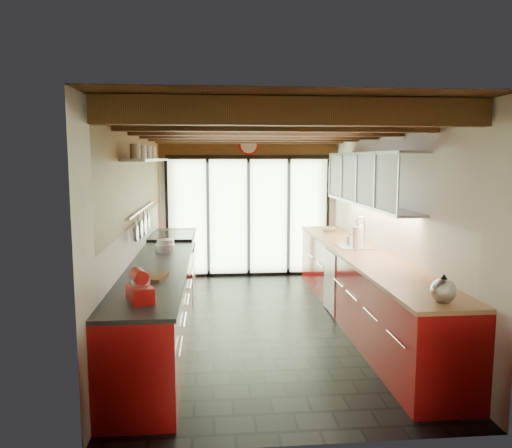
# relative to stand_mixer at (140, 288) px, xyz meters

# --- Properties ---
(ground) EXTENTS (5.50, 5.50, 0.00)m
(ground) POSITION_rel_stand_mixer_xyz_m (1.27, 1.99, -1.03)
(ground) COLOR black
(ground) RESTS_ON ground
(room_shell) EXTENTS (5.50, 5.50, 5.50)m
(room_shell) POSITION_rel_stand_mixer_xyz_m (1.27, 1.99, 0.62)
(room_shell) COLOR silver
(room_shell) RESTS_ON ground
(ceiling_beams) EXTENTS (3.14, 5.06, 4.90)m
(ceiling_beams) POSITION_rel_stand_mixer_xyz_m (1.27, 2.37, 1.43)
(ceiling_beams) COLOR #593316
(ceiling_beams) RESTS_ON ground
(glass_door) EXTENTS (2.95, 0.10, 2.90)m
(glass_door) POSITION_rel_stand_mixer_xyz_m (1.27, 4.69, 0.63)
(glass_door) COLOR #C6EAAD
(glass_door) RESTS_ON ground
(left_counter) EXTENTS (0.68, 5.00, 0.92)m
(left_counter) POSITION_rel_stand_mixer_xyz_m (-0.01, 1.99, -0.57)
(left_counter) COLOR #A00F10
(left_counter) RESTS_ON ground
(range_stove) EXTENTS (0.66, 0.90, 0.97)m
(range_stove) POSITION_rel_stand_mixer_xyz_m (-0.01, 3.44, -0.56)
(range_stove) COLOR silver
(range_stove) RESTS_ON ground
(right_counter) EXTENTS (0.68, 5.00, 0.92)m
(right_counter) POSITION_rel_stand_mixer_xyz_m (2.54, 2.00, -0.57)
(right_counter) COLOR #A00F10
(right_counter) RESTS_ON ground
(sink_assembly) EXTENTS (0.45, 0.52, 0.43)m
(sink_assembly) POSITION_rel_stand_mixer_xyz_m (2.56, 2.39, -0.07)
(sink_assembly) COLOR silver
(sink_assembly) RESTS_ON right_counter
(upper_cabinets_right) EXTENTS (0.34, 3.00, 3.00)m
(upper_cabinets_right) POSITION_rel_stand_mixer_xyz_m (2.70, 2.29, 0.82)
(upper_cabinets_right) COLOR silver
(upper_cabinets_right) RESTS_ON ground
(left_wall_fixtures) EXTENTS (0.28, 2.60, 0.96)m
(left_wall_fixtures) POSITION_rel_stand_mixer_xyz_m (-0.20, 2.14, 0.85)
(left_wall_fixtures) COLOR silver
(left_wall_fixtures) RESTS_ON ground
(stand_mixer) EXTENTS (0.28, 0.36, 0.29)m
(stand_mixer) POSITION_rel_stand_mixer_xyz_m (0.00, 0.00, 0.00)
(stand_mixer) COLOR red
(stand_mixer) RESTS_ON left_counter
(pot_large) EXTENTS (0.28, 0.28, 0.14)m
(pot_large) POSITION_rel_stand_mixer_xyz_m (0.00, 2.37, -0.04)
(pot_large) COLOR silver
(pot_large) RESTS_ON left_counter
(pot_small) EXTENTS (0.33, 0.33, 0.10)m
(pot_small) POSITION_rel_stand_mixer_xyz_m (0.00, 2.26, -0.06)
(pot_small) COLOR silver
(pot_small) RESTS_ON left_counter
(cutting_board) EXTENTS (0.32, 0.41, 0.03)m
(cutting_board) POSITION_rel_stand_mixer_xyz_m (0.00, 0.81, -0.10)
(cutting_board) COLOR brown
(cutting_board) RESTS_ON left_counter
(kettle) EXTENTS (0.23, 0.27, 0.25)m
(kettle) POSITION_rel_stand_mixer_xyz_m (2.54, -0.25, -0.00)
(kettle) COLOR silver
(kettle) RESTS_ON right_counter
(paper_towel) EXTENTS (0.16, 0.16, 0.35)m
(paper_towel) POSITION_rel_stand_mixer_xyz_m (2.54, 2.22, 0.04)
(paper_towel) COLOR white
(paper_towel) RESTS_ON right_counter
(soap_bottle) EXTENTS (0.10, 0.10, 0.16)m
(soap_bottle) POSITION_rel_stand_mixer_xyz_m (2.54, 2.58, -0.03)
(soap_bottle) COLOR silver
(soap_bottle) RESTS_ON right_counter
(bowl) EXTENTS (0.29, 0.29, 0.06)m
(bowl) POSITION_rel_stand_mixer_xyz_m (2.54, 3.86, -0.08)
(bowl) COLOR silver
(bowl) RESTS_ON right_counter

